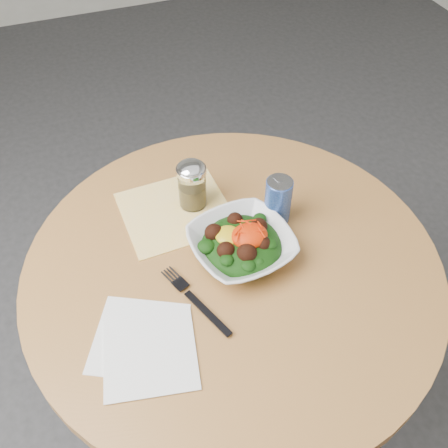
# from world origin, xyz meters

# --- Properties ---
(ground) EXTENTS (6.00, 6.00, 0.00)m
(ground) POSITION_xyz_m (0.00, 0.00, 0.00)
(ground) COLOR #303032
(ground) RESTS_ON ground
(table) EXTENTS (0.90, 0.90, 0.75)m
(table) POSITION_xyz_m (0.00, 0.00, 0.55)
(table) COLOR black
(table) RESTS_ON ground
(cloth_napkin) EXTENTS (0.25, 0.23, 0.00)m
(cloth_napkin) POSITION_xyz_m (-0.07, 0.19, 0.75)
(cloth_napkin) COLOR #F9B00D
(cloth_napkin) RESTS_ON table
(paper_napkins) EXTENTS (0.23, 0.25, 0.00)m
(paper_napkins) POSITION_xyz_m (-0.23, -0.13, 0.75)
(paper_napkins) COLOR white
(paper_napkins) RESTS_ON table
(salad_bowl) EXTENTS (0.24, 0.24, 0.08)m
(salad_bowl) POSITION_xyz_m (0.03, 0.01, 0.78)
(salad_bowl) COLOR silver
(salad_bowl) RESTS_ON table
(fork) EXTENTS (0.09, 0.20, 0.00)m
(fork) POSITION_xyz_m (-0.11, -0.07, 0.76)
(fork) COLOR black
(fork) RESTS_ON table
(spice_shaker) EXTENTS (0.07, 0.07, 0.12)m
(spice_shaker) POSITION_xyz_m (-0.03, 0.19, 0.81)
(spice_shaker) COLOR silver
(spice_shaker) RESTS_ON table
(beverage_can) EXTENTS (0.06, 0.06, 0.12)m
(beverage_can) POSITION_xyz_m (0.14, 0.08, 0.81)
(beverage_can) COLOR navy
(beverage_can) RESTS_ON table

